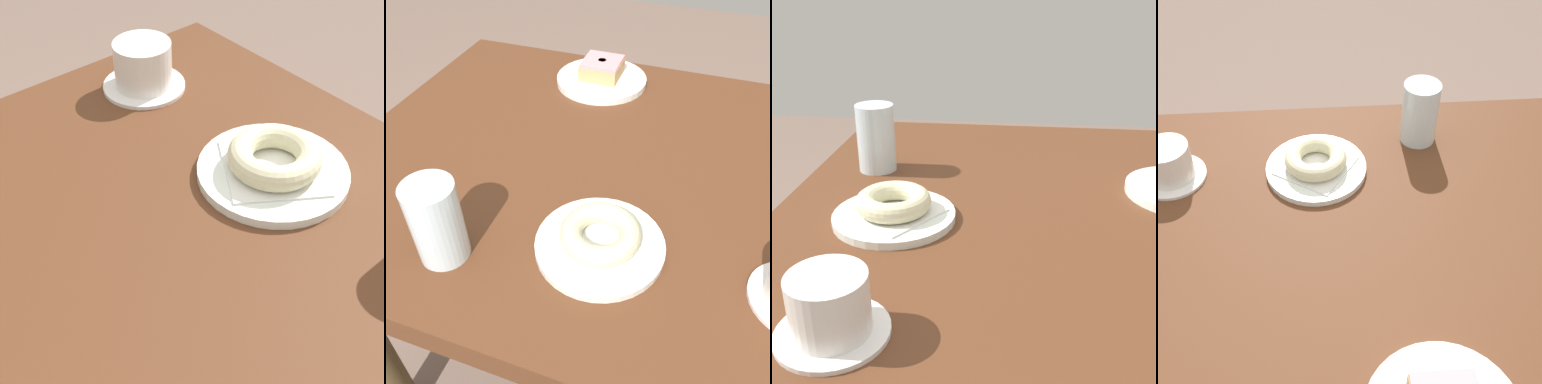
{
  "view_description": "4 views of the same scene",
  "coord_description": "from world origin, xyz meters",
  "views": [
    {
      "loc": [
        -0.28,
        0.24,
        1.2
      ],
      "look_at": [
        0.08,
        -0.07,
        0.77
      ],
      "focal_mm": 54.26,
      "sensor_mm": 36.0,
      "label": 1
    },
    {
      "loc": [
        0.19,
        -0.61,
        1.22
      ],
      "look_at": [
        0.02,
        -0.13,
        0.76
      ],
      "focal_mm": 40.39,
      "sensor_mm": 36.0,
      "label": 2
    },
    {
      "loc": [
        0.76,
        -0.01,
        1.09
      ],
      "look_at": [
        0.05,
        -0.09,
        0.77
      ],
      "focal_mm": 47.0,
      "sensor_mm": 36.0,
      "label": 3
    },
    {
      "loc": [
        0.06,
        0.52,
        1.39
      ],
      "look_at": [
        0.02,
        -0.1,
        0.76
      ],
      "focal_mm": 47.14,
      "sensor_mm": 36.0,
      "label": 4
    }
  ],
  "objects": [
    {
      "name": "donut_glazed_square",
      "position": [
        -0.07,
        0.28,
        0.76
      ],
      "size": [
        0.09,
        0.09,
        0.04
      ],
      "color": "tan",
      "rests_on": "napkin_glazed_square"
    },
    {
      "name": "table",
      "position": [
        0.0,
        0.0,
        0.61
      ],
      "size": [
        0.93,
        0.81,
        0.72
      ],
      "color": "#542E19",
      "rests_on": "ground_plane"
    },
    {
      "name": "ground_plane",
      "position": [
        0.0,
        0.0,
        0.0
      ],
      "size": [
        6.0,
        6.0,
        0.0
      ],
      "primitive_type": "plane",
      "color": "#755E52"
    },
    {
      "name": "plate_glazed_square",
      "position": [
        -0.07,
        0.28,
        0.73
      ],
      "size": [
        0.21,
        0.21,
        0.01
      ],
      "primitive_type": "cylinder",
      "color": "white",
      "rests_on": "table"
    },
    {
      "name": "donut_sugar_ring",
      "position": [
        0.08,
        -0.2,
        0.76
      ],
      "size": [
        0.12,
        0.12,
        0.03
      ],
      "primitive_type": "torus",
      "color": "beige",
      "rests_on": "napkin_sugar_ring"
    },
    {
      "name": "water_glass",
      "position": [
        -0.13,
        -0.29,
        0.79
      ],
      "size": [
        0.07,
        0.07,
        0.13
      ],
      "primitive_type": "cylinder",
      "color": "silver",
      "rests_on": "table"
    },
    {
      "name": "napkin_glazed_square",
      "position": [
        -0.07,
        0.28,
        0.74
      ],
      "size": [
        0.17,
        0.17,
        0.0
      ],
      "primitive_type": "cube",
      "rotation": [
        0.0,
        0.0,
        0.52
      ],
      "color": "white",
      "rests_on": "plate_glazed_square"
    },
    {
      "name": "napkin_sugar_ring",
      "position": [
        0.08,
        -0.2,
        0.74
      ],
      "size": [
        0.17,
        0.17,
        0.0
      ],
      "primitive_type": "cube",
      "rotation": [
        0.0,
        0.0,
        -0.59
      ],
      "color": "white",
      "rests_on": "plate_sugar_ring"
    },
    {
      "name": "plate_sugar_ring",
      "position": [
        0.08,
        -0.2,
        0.73
      ],
      "size": [
        0.19,
        0.19,
        0.01
      ],
      "primitive_type": "cylinder",
      "color": "white",
      "rests_on": "table"
    }
  ]
}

